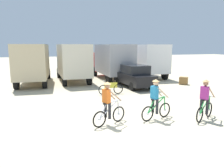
# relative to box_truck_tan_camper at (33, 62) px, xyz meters

# --- Properties ---
(ground_plane) EXTENTS (120.00, 120.00, 0.00)m
(ground_plane) POSITION_rel_box_truck_tan_camper_xyz_m (3.83, -12.44, -1.87)
(ground_plane) COLOR beige
(box_truck_tan_camper) EXTENTS (3.01, 6.95, 3.35)m
(box_truck_tan_camper) POSITION_rel_box_truck_tan_camper_xyz_m (0.00, 0.00, 0.00)
(box_truck_tan_camper) COLOR #CCB78E
(box_truck_tan_camper) RESTS_ON ground
(box_truck_cream_rv) EXTENTS (2.41, 6.76, 3.35)m
(box_truck_cream_rv) POSITION_rel_box_truck_tan_camper_xyz_m (3.35, 0.30, 0.00)
(box_truck_cream_rv) COLOR beige
(box_truck_cream_rv) RESTS_ON ground
(box_truck_grey_hauler) EXTENTS (2.40, 6.75, 3.35)m
(box_truck_grey_hauler) POSITION_rel_box_truck_tan_camper_xyz_m (7.14, 0.38, 0.00)
(box_truck_grey_hauler) COLOR #9E9EA3
(box_truck_grey_hauler) RESTS_ON ground
(box_truck_avon_van) EXTENTS (3.04, 6.95, 3.35)m
(box_truck_avon_van) POSITION_rel_box_truck_tan_camper_xyz_m (11.10, 0.83, 0.00)
(box_truck_avon_van) COLOR white
(box_truck_avon_van) RESTS_ON ground
(sedan_parked) EXTENTS (1.96, 4.28, 1.76)m
(sedan_parked) POSITION_rel_box_truck_tan_camper_xyz_m (7.50, -4.13, -0.99)
(sedan_parked) COLOR black
(sedan_parked) RESTS_ON ground
(cyclist_orange_shirt) EXTENTS (1.62, 0.80, 1.82)m
(cyclist_orange_shirt) POSITION_rel_box_truck_tan_camper_xyz_m (3.03, -11.48, -1.03)
(cyclist_orange_shirt) COLOR black
(cyclist_orange_shirt) RESTS_ON ground
(cyclist_cowboy_hat) EXTENTS (1.69, 0.62, 1.82)m
(cyclist_cowboy_hat) POSITION_rel_box_truck_tan_camper_xyz_m (5.21, -11.51, -1.03)
(cyclist_cowboy_hat) COLOR black
(cyclist_cowboy_hat) RESTS_ON ground
(cyclist_near_camera) EXTENTS (1.56, 0.89, 1.82)m
(cyclist_near_camera) POSITION_rel_box_truck_tan_camper_xyz_m (7.22, -12.24, -1.03)
(cyclist_near_camera) COLOR black
(cyclist_near_camera) RESTS_ON ground
(bicycle_spare) EXTENTS (1.73, 0.50, 0.97)m
(bicycle_spare) POSITION_rel_box_truck_tan_camper_xyz_m (4.93, -6.03, -1.48)
(bicycle_spare) COLOR black
(bicycle_spare) RESTS_ON ground
(supply_crate) EXTENTS (0.82, 0.83, 0.64)m
(supply_crate) POSITION_rel_box_truck_tan_camper_xyz_m (11.95, -4.35, -1.56)
(supply_crate) COLOR olive
(supply_crate) RESTS_ON ground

